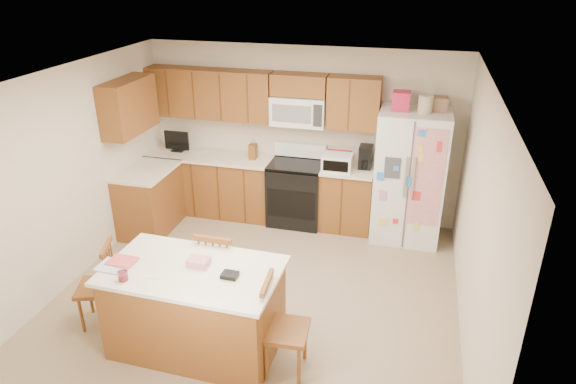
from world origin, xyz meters
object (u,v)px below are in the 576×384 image
(island, at_px, (196,308))
(windsor_chair_right, at_px, (283,329))
(stove, at_px, (296,192))
(refrigerator, at_px, (410,175))
(windsor_chair_left, at_px, (99,286))
(windsor_chair_back, at_px, (221,274))

(island, height_order, windsor_chair_right, island)
(stove, distance_m, windsor_chair_right, 3.04)
(refrigerator, bearing_deg, windsor_chair_left, -138.08)
(island, bearing_deg, windsor_chair_right, -6.49)
(stove, distance_m, island, 2.89)
(windsor_chair_back, bearing_deg, refrigerator, 49.96)
(island, relative_size, windsor_chair_left, 1.83)
(stove, relative_size, windsor_chair_left, 1.20)
(island, bearing_deg, windsor_chair_back, 87.28)
(island, distance_m, windsor_chair_left, 1.14)
(island, xyz_separation_m, windsor_chair_back, (0.03, 0.60, 0.02))
(refrigerator, distance_m, windsor_chair_left, 4.09)
(windsor_chair_left, height_order, windsor_chair_back, windsor_chair_back)
(stove, distance_m, windsor_chair_left, 3.13)
(stove, relative_size, island, 0.66)
(windsor_chair_left, xyz_separation_m, windsor_chair_right, (2.05, -0.20, 0.02))
(windsor_chair_left, relative_size, windsor_chair_right, 0.96)
(stove, xyz_separation_m, island, (-0.32, -2.87, -0.02))
(windsor_chair_back, relative_size, windsor_chair_right, 1.02)
(refrigerator, relative_size, windsor_chair_right, 2.08)
(windsor_chair_left, bearing_deg, windsor_chair_right, -5.63)
(windsor_chair_left, distance_m, windsor_chair_back, 1.26)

